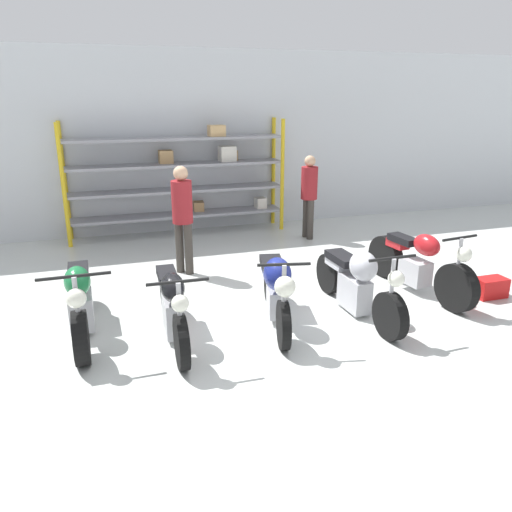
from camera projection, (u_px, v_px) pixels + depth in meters
ground_plane at (265, 316)px, 6.45m from camera, size 30.00×30.00×0.00m
back_wall at (192, 142)px, 10.13m from camera, size 30.00×0.08×3.60m
shelving_rack at (183, 175)px, 9.91m from camera, size 4.31×0.63×2.27m
motorcycle_green at (80, 300)px, 5.90m from camera, size 0.74×2.13×0.99m
motorcycle_black at (172, 304)px, 5.76m from camera, size 0.63×1.97×0.96m
motorcycle_blue at (276, 286)px, 6.14m from camera, size 0.71×1.91×1.00m
motorcycle_silver at (357, 282)px, 6.43m from camera, size 0.61×2.10×1.00m
motorcycle_red at (419, 264)px, 7.11m from camera, size 0.57×2.11×1.01m
person_browsing at (182, 211)px, 7.72m from camera, size 0.45×0.45×1.71m
person_near_rack at (309, 191)px, 9.67m from camera, size 0.35×0.35×1.63m
toolbox at (490, 287)px, 7.04m from camera, size 0.44×0.26×0.28m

